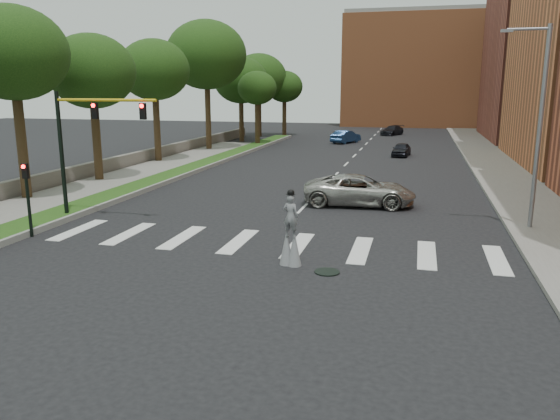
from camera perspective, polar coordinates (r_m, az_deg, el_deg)
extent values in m
plane|color=black|center=(21.92, -1.97, -4.23)|extent=(160.00, 160.00, 0.00)
cube|color=#1F4313|center=(44.18, -9.11, 4.39)|extent=(2.00, 60.00, 0.25)
cube|color=gray|center=(43.77, -7.85, 4.37)|extent=(0.20, 60.00, 0.28)
cube|color=slate|center=(36.91, -19.55, 2.14)|extent=(4.00, 60.00, 0.18)
cube|color=slate|center=(46.04, 22.42, 3.88)|extent=(5.00, 90.00, 0.18)
cube|color=#615B53|center=(48.29, -14.23, 5.37)|extent=(0.50, 56.00, 1.10)
cylinder|color=black|center=(19.42, 4.94, -6.46)|extent=(0.90, 0.90, 0.04)
cube|color=#C86D3E|center=(98.16, 14.74, 13.81)|extent=(26.00, 14.00, 18.00)
cylinder|color=slate|center=(26.69, 25.48, 7.44)|extent=(0.20, 0.20, 9.00)
cylinder|color=slate|center=(26.59, 24.63, 16.82)|extent=(1.80, 0.12, 0.12)
cube|color=slate|center=(26.46, 22.63, 16.91)|extent=(0.50, 0.18, 0.12)
cylinder|color=black|center=(28.82, -21.84, 5.26)|extent=(0.20, 0.20, 6.20)
cylinder|color=gold|center=(27.19, -17.79, 10.88)|extent=(5.20, 0.14, 0.14)
cube|color=black|center=(27.52, -18.79, 9.79)|extent=(0.28, 0.18, 0.75)
cylinder|color=#FF0C0C|center=(27.43, -18.94, 10.29)|extent=(0.18, 0.06, 0.18)
cube|color=black|center=(26.26, -14.13, 9.96)|extent=(0.28, 0.18, 0.75)
cylinder|color=#FF0C0C|center=(26.16, -14.27, 10.50)|extent=(0.18, 0.06, 0.18)
cylinder|color=black|center=(25.90, -24.79, 0.66)|extent=(0.14, 0.14, 3.00)
cube|color=black|center=(25.68, -25.08, 3.71)|extent=(0.25, 0.16, 0.65)
cylinder|color=#FF0C0C|center=(25.57, -25.26, 4.12)|extent=(0.16, 0.05, 0.16)
cylinder|color=#352515|center=(19.93, 1.52, -4.39)|extent=(0.07, 0.07, 1.04)
cylinder|color=#352515|center=(20.07, 0.69, -4.27)|extent=(0.07, 0.07, 1.04)
cone|color=slate|center=(19.89, 1.52, -4.04)|extent=(0.52, 0.52, 1.30)
cone|color=slate|center=(20.03, 0.69, -3.92)|extent=(0.52, 0.52, 1.30)
imported|color=slate|center=(19.65, 1.12, -0.65)|extent=(0.65, 0.51, 1.60)
sphere|color=black|center=(19.47, 1.13, 1.81)|extent=(0.26, 0.26, 0.26)
cylinder|color=black|center=(19.48, 1.13, 1.67)|extent=(0.34, 0.34, 0.02)
cube|color=yellow|center=(19.68, 1.31, 0.68)|extent=(0.22, 0.05, 0.10)
imported|color=#A6A49D|center=(30.40, 8.32, 2.07)|extent=(6.25, 3.19, 1.69)
imported|color=black|center=(53.24, 12.56, 6.19)|extent=(1.89, 3.86, 1.27)
imported|color=navy|center=(64.96, 6.89, 7.61)|extent=(3.25, 4.73, 1.48)
imported|color=black|center=(76.96, 11.63, 8.15)|extent=(3.42, 4.75, 1.28)
cylinder|color=#352515|center=(34.41, -25.39, 6.44)|extent=(0.56, 0.56, 6.71)
ellipsoid|color=black|center=(34.33, -26.18, 14.52)|extent=(6.05, 6.05, 5.15)
cylinder|color=#352515|center=(39.56, -18.62, 7.12)|extent=(0.56, 0.56, 5.98)
ellipsoid|color=black|center=(39.43, -19.09, 13.55)|extent=(5.80, 5.80, 4.93)
cylinder|color=#352515|center=(48.59, -12.74, 8.59)|extent=(0.56, 0.56, 6.34)
ellipsoid|color=black|center=(48.51, -13.02, 14.10)|extent=(5.99, 5.99, 5.09)
cylinder|color=#352515|center=(57.30, -7.53, 9.98)|extent=(0.56, 0.56, 7.57)
ellipsoid|color=black|center=(57.34, -7.70, 15.78)|extent=(8.07, 8.07, 6.86)
cylinder|color=#352515|center=(66.61, -4.05, 9.58)|extent=(0.56, 0.56, 5.63)
ellipsoid|color=black|center=(66.52, -4.12, 13.39)|extent=(6.42, 6.42, 5.46)
cylinder|color=#352515|center=(61.94, -2.38, 9.20)|extent=(0.56, 0.56, 5.25)
ellipsoid|color=black|center=(61.82, -2.41, 12.63)|extent=(4.32, 4.32, 3.68)
cylinder|color=#352515|center=(74.44, 0.46, 9.80)|extent=(0.56, 0.56, 5.29)
ellipsoid|color=black|center=(74.35, 0.46, 12.78)|extent=(4.88, 4.88, 4.15)
cylinder|color=#352515|center=(73.56, -2.18, 9.98)|extent=(0.56, 0.56, 5.85)
ellipsoid|color=black|center=(73.49, -2.21, 13.68)|extent=(7.27, 7.27, 6.18)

